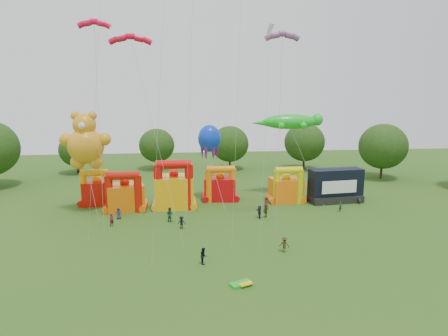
{
  "coord_description": "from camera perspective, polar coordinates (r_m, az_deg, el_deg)",
  "views": [
    {
      "loc": [
        -2.58,
        -31.49,
        17.18
      ],
      "look_at": [
        2.68,
        18.0,
        7.48
      ],
      "focal_mm": 32.0,
      "sensor_mm": 36.0,
      "label": 1
    }
  ],
  "objects": [
    {
      "name": "spectator_5",
      "position": [
        54.97,
        5.08,
        -6.25
      ],
      "size": [
        0.8,
        1.71,
        1.77
      ],
      "primitive_type": "imported",
      "rotation": [
        0.0,
        0.0,
        4.89
      ],
      "color": "#23283B",
      "rests_on": "ground"
    },
    {
      "name": "gecko_kite",
      "position": [
        64.59,
        11.18,
        1.74
      ],
      "size": [
        12.04,
        9.59,
        13.53
      ],
      "color": "green",
      "rests_on": "ground"
    },
    {
      "name": "bouncy_castle_2",
      "position": [
        59.6,
        -7.14,
        -3.02
      ],
      "size": [
        5.72,
        4.62,
        7.4
      ],
      "color": "#F6A60C",
      "rests_on": "ground"
    },
    {
      "name": "diamond_kites",
      "position": [
        46.19,
        -5.19,
        10.05
      ],
      "size": [
        21.69,
        17.45,
        41.5
      ],
      "color": "red",
      "rests_on": "ground"
    },
    {
      "name": "bouncy_castle_1",
      "position": [
        59.79,
        -13.97,
        -3.74
      ],
      "size": [
        5.94,
        5.15,
        5.98
      ],
      "color": "orange",
      "rests_on": "ground"
    },
    {
      "name": "teddy_bear_kite",
      "position": [
        58.71,
        -18.88,
        1.34
      ],
      "size": [
        7.06,
        7.68,
        14.46
      ],
      "color": "orange",
      "rests_on": "ground"
    },
    {
      "name": "spectator_2",
      "position": [
        53.84,
        -7.75,
        -6.59
      ],
      "size": [
        1.19,
        1.18,
        1.94
      ],
      "primitive_type": "imported",
      "rotation": [
        0.0,
        0.0,
        2.4
      ],
      "color": "#183D2B",
      "rests_on": "ground"
    },
    {
      "name": "spectator_8",
      "position": [
        41.11,
        -2.94,
        -12.4
      ],
      "size": [
        0.71,
        0.87,
        1.68
      ],
      "primitive_type": "imported",
      "rotation": [
        0.0,
        0.0,
        1.66
      ],
      "color": "black",
      "rests_on": "ground"
    },
    {
      "name": "octopus_kite",
      "position": [
        61.14,
        -1.42,
        0.35
      ],
      "size": [
        3.67,
        8.73,
        12.02
      ],
      "color": "#0D34CE",
      "rests_on": "ground"
    },
    {
      "name": "tree_ring",
      "position": [
        33.93,
        -3.36,
        -7.76
      ],
      "size": [
        121.1,
        123.18,
        12.07
      ],
      "color": "#352314",
      "rests_on": "ground"
    },
    {
      "name": "ground",
      "position": [
        35.96,
        -1.27,
        -17.51
      ],
      "size": [
        160.0,
        160.0,
        0.0
      ],
      "primitive_type": "plane",
      "color": "#2A5919",
      "rests_on": "ground"
    },
    {
      "name": "spectator_4",
      "position": [
        55.35,
        5.99,
        -6.17
      ],
      "size": [
        1.1,
        0.85,
        1.74
      ],
      "primitive_type": "imported",
      "rotation": [
        0.0,
        0.0,
        3.62
      ],
      "color": "#3E3119",
      "rests_on": "ground"
    },
    {
      "name": "spectator_9",
      "position": [
        44.21,
        8.61,
        -10.76
      ],
      "size": [
        1.27,
        0.99,
        1.72
      ],
      "primitive_type": "imported",
      "rotation": [
        0.0,
        0.0,
        2.78
      ],
      "color": "#373116",
      "rests_on": "ground"
    },
    {
      "name": "bouncy_castle_4",
      "position": [
        63.07,
        8.89,
        -2.83
      ],
      "size": [
        5.09,
        4.27,
        5.79
      ],
      "color": "orange",
      "rests_on": "ground"
    },
    {
      "name": "spectator_7",
      "position": [
        60.11,
        16.31,
        -5.26
      ],
      "size": [
        0.67,
        0.64,
        1.55
      ],
      "primitive_type": "imported",
      "rotation": [
        0.0,
        0.0,
        0.67
      ],
      "color": "#1A4120",
      "rests_on": "ground"
    },
    {
      "name": "bouncy_castle_0",
      "position": [
        63.86,
        -17.65,
        -3.08
      ],
      "size": [
        4.89,
        4.12,
        5.68
      ],
      "color": "red",
      "rests_on": "ground"
    },
    {
      "name": "spectator_1",
      "position": [
        53.56,
        -15.75,
        -7.16
      ],
      "size": [
        0.73,
        0.7,
        1.68
      ],
      "primitive_type": "imported",
      "rotation": [
        0.0,
        0.0,
        0.7
      ],
      "color": "#591927",
      "rests_on": "ground"
    },
    {
      "name": "stage_trailer",
      "position": [
        64.58,
        15.65,
        -2.48
      ],
      "size": [
        8.54,
        3.98,
        5.27
      ],
      "color": "black",
      "rests_on": "ground"
    },
    {
      "name": "bouncy_castle_3",
      "position": [
        63.25,
        -0.55,
        -2.66
      ],
      "size": [
        5.27,
        4.43,
        5.77
      ],
      "color": "red",
      "rests_on": "ground"
    },
    {
      "name": "spectator_3",
      "position": [
        51.06,
        -6.09,
        -7.74
      ],
      "size": [
        1.07,
        0.65,
        1.61
      ],
      "primitive_type": "imported",
      "rotation": [
        0.0,
        0.0,
        3.09
      ],
      "color": "black",
      "rests_on": "ground"
    },
    {
      "name": "spectator_0",
      "position": [
        56.24,
        -14.82,
        -6.28
      ],
      "size": [
        0.8,
        0.54,
        1.6
      ],
      "primitive_type": "imported",
      "rotation": [
        0.0,
        0.0,
        -0.03
      ],
      "color": "#312B48",
      "rests_on": "ground"
    },
    {
      "name": "parafoil_kites",
      "position": [
        46.87,
        -7.84,
        4.54
      ],
      "size": [
        26.48,
        9.06,
        26.09
      ],
      "color": "red",
      "rests_on": "ground"
    },
    {
      "name": "spectator_6",
      "position": [
        60.11,
        6.05,
        -4.87
      ],
      "size": [
        0.77,
        0.52,
        1.55
      ],
      "primitive_type": "imported",
      "rotation": [
        0.0,
        0.0,
        6.25
      ],
      "color": "maroon",
      "rests_on": "ground"
    },
    {
      "name": "folded_kite_bundle",
      "position": [
        37.26,
        2.53,
        -16.2
      ],
      "size": [
        2.23,
        1.72,
        0.31
      ],
      "color": "green",
      "rests_on": "ground"
    }
  ]
}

